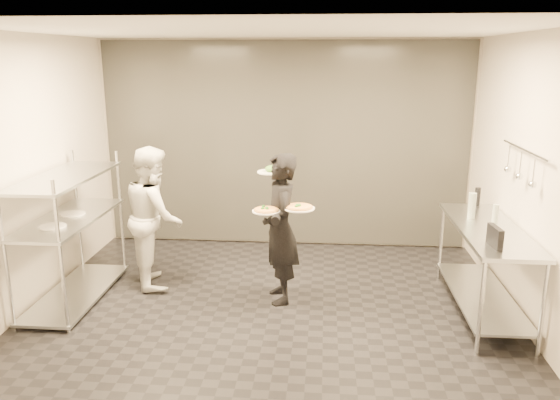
# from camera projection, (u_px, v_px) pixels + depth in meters

# --- Properties ---
(room_shell) EXTENTS (5.00, 4.00, 2.80)m
(room_shell) POSITION_uv_depth(u_px,v_px,m) (280.00, 155.00, 6.61)
(room_shell) COLOR black
(room_shell) RESTS_ON ground
(pass_rack) EXTENTS (0.60, 1.60, 1.50)m
(pass_rack) POSITION_uv_depth(u_px,v_px,m) (70.00, 231.00, 5.80)
(pass_rack) COLOR silver
(pass_rack) RESTS_ON ground
(prep_counter) EXTENTS (0.60, 1.80, 0.92)m
(prep_counter) POSITION_uv_depth(u_px,v_px,m) (486.00, 255.00, 5.50)
(prep_counter) COLOR silver
(prep_counter) RESTS_ON ground
(utensil_rail) EXTENTS (0.07, 1.20, 0.31)m
(utensil_rail) POSITION_uv_depth(u_px,v_px,m) (521.00, 166.00, 5.24)
(utensil_rail) COLOR silver
(utensil_rail) RESTS_ON room_shell
(waiter) EXTENTS (0.52, 0.66, 1.61)m
(waiter) POSITION_uv_depth(u_px,v_px,m) (280.00, 229.00, 5.74)
(waiter) COLOR black
(waiter) RESTS_ON ground
(chef) EXTENTS (0.85, 0.95, 1.60)m
(chef) POSITION_uv_depth(u_px,v_px,m) (154.00, 216.00, 6.20)
(chef) COLOR silver
(chef) RESTS_ON ground
(pizza_plate_near) EXTENTS (0.29, 0.29, 0.05)m
(pizza_plate_near) POSITION_uv_depth(u_px,v_px,m) (266.00, 210.00, 5.54)
(pizza_plate_near) COLOR white
(pizza_plate_near) RESTS_ON waiter
(pizza_plate_far) EXTENTS (0.31, 0.31, 0.05)m
(pizza_plate_far) POSITION_uv_depth(u_px,v_px,m) (299.00, 207.00, 5.46)
(pizza_plate_far) COLOR white
(pizza_plate_far) RESTS_ON waiter
(salad_plate) EXTENTS (0.31, 0.31, 0.07)m
(salad_plate) POSITION_uv_depth(u_px,v_px,m) (272.00, 170.00, 5.88)
(salad_plate) COLOR white
(salad_plate) RESTS_ON waiter
(pos_monitor) EXTENTS (0.08, 0.26, 0.19)m
(pos_monitor) POSITION_uv_depth(u_px,v_px,m) (495.00, 237.00, 4.84)
(pos_monitor) COLOR black
(pos_monitor) RESTS_ON prep_counter
(bottle_green) EXTENTS (0.08, 0.08, 0.28)m
(bottle_green) POSITION_uv_depth(u_px,v_px,m) (472.00, 206.00, 5.66)
(bottle_green) COLOR gray
(bottle_green) RESTS_ON prep_counter
(bottle_clear) EXTENTS (0.06, 0.06, 0.20)m
(bottle_clear) POSITION_uv_depth(u_px,v_px,m) (495.00, 214.00, 5.51)
(bottle_clear) COLOR gray
(bottle_clear) RESTS_ON prep_counter
(bottle_dark) EXTENTS (0.06, 0.06, 0.21)m
(bottle_dark) POSITION_uv_depth(u_px,v_px,m) (477.00, 197.00, 6.16)
(bottle_dark) COLOR black
(bottle_dark) RESTS_ON prep_counter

